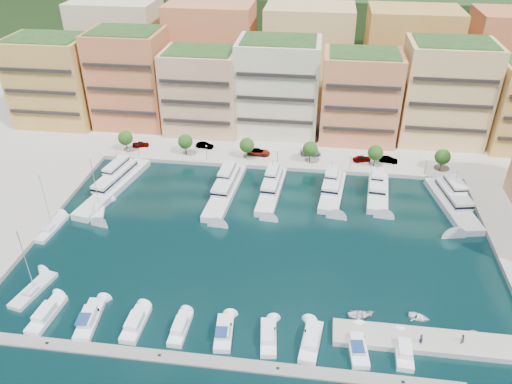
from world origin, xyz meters
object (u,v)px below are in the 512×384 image
at_px(tree_5, 443,157).
at_px(sailboat_1, 51,229).
at_px(cruiser_8, 404,351).
at_px(tender_0, 360,315).
at_px(car_3, 311,152).
at_px(yacht_5, 378,190).
at_px(car_4, 362,158).
at_px(lamppost_0, 138,146).
at_px(cruiser_2, 136,324).
at_px(cruiser_6, 311,342).
at_px(lamppost_2, 277,155).
at_px(yacht_4, 333,189).
at_px(sailboat_0, 33,291).
at_px(tender_3, 473,332).
at_px(cruiser_1, 90,319).
at_px(tree_1, 185,142).
at_px(cruiser_5, 268,338).
at_px(car_2, 259,152).
at_px(lamppost_4, 426,164).
at_px(tree_0, 125,138).
at_px(cruiser_4, 224,333).
at_px(tree_3, 310,149).
at_px(car_5, 388,160).
at_px(yacht_3, 272,187).
at_px(cruiser_3, 180,329).
at_px(car_1, 205,145).
at_px(car_0, 141,144).
at_px(person_0, 421,339).
at_px(lamppost_1, 206,150).
at_px(yacht_6, 452,201).
at_px(tree_4, 375,153).
at_px(yacht_2, 226,188).
at_px(cruiser_7, 357,347).
at_px(lamppost_3, 351,159).
at_px(yacht_0, 116,183).
at_px(sailboat_2, 98,210).
at_px(tender_2, 419,317).
at_px(cruiser_0, 46,315).
at_px(tender_1, 370,312).

xyz_separation_m(tree_5, sailboat_1, (-83.84, -34.82, -4.44)).
bearing_deg(cruiser_8, sailboat_1, 161.25).
height_order(tender_0, car_3, car_3).
bearing_deg(yacht_5, car_4, 101.85).
bearing_deg(lamppost_0, cruiser_2, -71.73).
bearing_deg(cruiser_6, tree_5, 63.20).
height_order(lamppost_2, yacht_4, yacht_4).
height_order(sailboat_0, tender_3, sailboat_0).
bearing_deg(cruiser_1, tree_1, 88.66).
height_order(cruiser_5, car_2, car_2).
xyz_separation_m(lamppost_4, car_3, (-27.89, 6.19, -2.04)).
bearing_deg(tree_0, lamppost_0, -29.90).
relative_size(tree_5, cruiser_4, 0.74).
relative_size(tree_3, car_5, 1.23).
relative_size(yacht_3, cruiser_3, 2.82).
xyz_separation_m(cruiser_2, car_1, (-2.46, 62.52, 1.21)).
height_order(tree_1, car_0, tree_1).
distance_m(tree_3, sailboat_0, 70.17).
bearing_deg(sailboat_0, person_0, -3.35).
bearing_deg(lamppost_0, lamppost_2, 0.00).
height_order(tree_3, car_5, tree_3).
xyz_separation_m(tree_3, tree_5, (32.00, 0.00, 0.00)).
distance_m(lamppost_1, car_0, 20.04).
distance_m(yacht_6, cruiser_1, 78.74).
height_order(tree_3, car_3, tree_3).
bearing_deg(lamppost_4, tree_3, 175.30).
xyz_separation_m(tree_4, yacht_5, (0.12, -11.88, -3.53)).
bearing_deg(cruiser_5, yacht_2, 108.93).
relative_size(cruiser_2, car_1, 1.72).
bearing_deg(car_4, tree_0, 73.63).
height_order(cruiser_7, tender_0, cruiser_7).
bearing_deg(yacht_5, tree_4, 90.60).
height_order(lamppost_3, car_5, lamppost_3).
height_order(yacht_0, tender_0, yacht_0).
distance_m(sailboat_2, car_4, 64.98).
bearing_deg(tree_1, yacht_0, -126.90).
bearing_deg(tender_2, sailboat_2, 85.93).
height_order(lamppost_0, cruiser_5, lamppost_0).
height_order(lamppost_4, cruiser_7, lamppost_4).
bearing_deg(yacht_5, cruiser_3, -126.58).
relative_size(cruiser_0, cruiser_3, 1.22).
bearing_deg(car_3, car_1, 80.80).
height_order(lamppost_2, tender_2, lamppost_2).
distance_m(lamppost_0, yacht_6, 77.09).
xyz_separation_m(cruiser_1, cruiser_5, (29.36, 0.04, -0.02)).
height_order(yacht_6, car_1, yacht_6).
distance_m(lamppost_3, yacht_5, 11.67).
xyz_separation_m(yacht_5, tender_1, (-3.99, -38.41, -0.83)).
xyz_separation_m(yacht_2, car_1, (-9.42, 19.88, 0.55)).
distance_m(tree_1, cruiser_8, 75.89).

